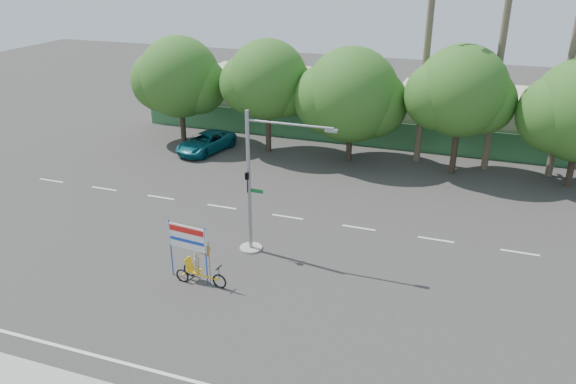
% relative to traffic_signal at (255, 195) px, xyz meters
% --- Properties ---
extents(ground, '(120.00, 120.00, 0.00)m').
position_rel_traffic_signal_xyz_m(ground, '(2.20, -3.98, -2.92)').
color(ground, '#33302D').
rests_on(ground, ground).
extents(fence, '(38.00, 0.08, 2.00)m').
position_rel_traffic_signal_xyz_m(fence, '(2.20, 17.52, -1.92)').
color(fence, '#336B3D').
rests_on(fence, ground).
extents(building_left, '(12.00, 8.00, 4.00)m').
position_rel_traffic_signal_xyz_m(building_left, '(-7.80, 22.02, -0.92)').
color(building_left, beige).
rests_on(building_left, ground).
extents(building_right, '(14.00, 8.00, 3.60)m').
position_rel_traffic_signal_xyz_m(building_right, '(10.20, 22.02, -1.12)').
color(building_right, beige).
rests_on(building_right, ground).
extents(tree_far_left, '(7.14, 6.00, 7.96)m').
position_rel_traffic_signal_xyz_m(tree_far_left, '(-11.85, 14.02, 1.84)').
color(tree_far_left, '#473828').
rests_on(tree_far_left, ground).
extents(tree_left, '(6.66, 5.60, 8.07)m').
position_rel_traffic_signal_xyz_m(tree_left, '(-4.85, 14.02, 2.14)').
color(tree_left, '#473828').
rests_on(tree_left, ground).
extents(tree_center, '(7.62, 6.40, 7.85)m').
position_rel_traffic_signal_xyz_m(tree_center, '(1.14, 14.02, 1.55)').
color(tree_center, '#473828').
rests_on(tree_center, ground).
extents(tree_right, '(6.90, 5.80, 8.36)m').
position_rel_traffic_signal_xyz_m(tree_right, '(8.15, 14.02, 2.32)').
color(tree_right, '#473828').
rests_on(tree_right, ground).
extents(palm_tall, '(3.73, 3.79, 17.45)m').
position_rel_traffic_signal_xyz_m(palm_tall, '(10.20, 15.52, 7.55)').
color(palm_tall, '#70604C').
rests_on(palm_tall, ground).
extents(palm_short, '(3.73, 3.79, 14.45)m').
position_rel_traffic_signal_xyz_m(palm_short, '(5.70, 15.52, 5.94)').
color(palm_short, '#70604C').
rests_on(palm_short, ground).
extents(traffic_signal, '(4.72, 1.10, 7.00)m').
position_rel_traffic_signal_xyz_m(traffic_signal, '(0.00, 0.00, 0.00)').
color(traffic_signal, gray).
rests_on(traffic_signal, ground).
extents(trike_billboard, '(2.84, 0.76, 2.80)m').
position_rel_traffic_signal_xyz_m(trike_billboard, '(-1.50, -3.48, -1.79)').
color(trike_billboard, black).
rests_on(trike_billboard, ground).
extents(pickup_truck, '(3.35, 5.36, 1.38)m').
position_rel_traffic_signal_xyz_m(pickup_truck, '(-9.07, 12.41, -2.23)').
color(pickup_truck, '#0E5A67').
rests_on(pickup_truck, ground).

